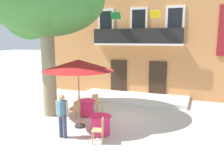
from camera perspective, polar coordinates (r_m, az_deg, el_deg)
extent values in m
plane|color=beige|center=(11.18, 0.05, -8.39)|extent=(120.00, 120.00, 0.00)
cube|color=#CC844C|center=(17.32, 8.08, 10.87)|extent=(13.00, 4.00, 7.50)
cube|color=#332319|center=(15.92, 1.62, 1.61)|extent=(1.10, 0.08, 2.30)
cube|color=#332319|center=(15.27, 10.86, 1.04)|extent=(1.10, 0.08, 2.30)
cube|color=silver|center=(16.07, -1.45, 14.21)|extent=(1.10, 0.08, 1.90)
cube|color=black|center=(16.04, -1.49, 14.21)|extent=(0.84, 0.04, 1.60)
cube|color=silver|center=(15.37, 6.40, 14.31)|extent=(1.10, 0.08, 1.90)
cube|color=black|center=(15.34, 6.37, 14.32)|extent=(0.84, 0.04, 1.60)
cube|color=silver|center=(14.96, 14.83, 14.14)|extent=(1.10, 0.08, 1.90)
cube|color=black|center=(14.93, 14.82, 14.15)|extent=(0.84, 0.04, 1.60)
cube|color=silver|center=(15.07, 6.02, 9.41)|extent=(5.60, 0.65, 0.12)
cube|color=black|center=(14.78, 5.75, 11.37)|extent=(5.60, 0.06, 0.90)
cylinder|color=#B2B2B7|center=(15.29, 1.45, 14.77)|extent=(0.04, 0.95, 1.33)
cube|color=#146B2D|center=(14.90, 0.86, 16.04)|extent=(0.60, 0.29, 0.38)
cylinder|color=#B2B2B7|center=(14.67, 10.63, 14.77)|extent=(0.04, 0.95, 1.33)
cube|color=yellow|center=(14.25, 10.33, 16.12)|extent=(0.60, 0.29, 0.38)
cylinder|color=#995638|center=(15.84, -2.14, 10.28)|extent=(0.36, 0.36, 0.30)
ellipsoid|color=#4C8E38|center=(15.84, -2.14, 11.29)|extent=(0.46, 0.46, 0.26)
cylinder|color=slate|center=(15.09, 6.06, 10.24)|extent=(0.32, 0.32, 0.31)
ellipsoid|color=#4C8E38|center=(15.09, 6.08, 11.47)|extent=(0.42, 0.42, 0.33)
cylinder|color=#47423D|center=(14.66, 14.90, 9.88)|extent=(0.27, 0.27, 0.28)
ellipsoid|color=#4C8E38|center=(14.66, 14.96, 11.12)|extent=(0.35, 0.35, 0.35)
cube|color=maroon|center=(14.85, 25.24, 11.50)|extent=(0.60, 0.06, 2.80)
cube|color=silver|center=(14.67, 4.91, -3.29)|extent=(6.60, 2.35, 0.25)
cylinder|color=gray|center=(11.75, -14.83, 1.99)|extent=(0.64, 0.64, 3.90)
ellipsoid|color=#3D7F38|center=(11.76, -15.67, 18.88)|extent=(5.48, 4.93, 3.29)
sphere|color=#3D7F38|center=(13.16, -19.23, 15.96)|extent=(2.74, 2.74, 2.74)
sphere|color=#3D7F38|center=(10.52, -11.13, 18.59)|extent=(2.47, 2.47, 2.47)
cylinder|color=#E52D66|center=(9.36, -2.78, -9.85)|extent=(0.74, 0.74, 0.68)
cylinder|color=#E52D66|center=(9.24, -2.81, -7.70)|extent=(0.86, 0.86, 0.04)
cylinder|color=#2D2823|center=(9.49, -2.77, -11.86)|extent=(0.44, 0.44, 0.03)
cylinder|color=tan|center=(8.59, -4.76, -12.83)|extent=(0.04, 0.04, 0.45)
cylinder|color=tan|center=(8.90, -4.39, -11.97)|extent=(0.04, 0.04, 0.45)
cylinder|color=tan|center=(8.55, -2.45, -12.94)|extent=(0.04, 0.04, 0.45)
cylinder|color=tan|center=(8.86, -2.17, -12.07)|extent=(0.04, 0.04, 0.45)
cube|color=tan|center=(8.63, -3.46, -10.95)|extent=(0.50, 0.50, 0.04)
cube|color=tan|center=(8.53, -2.26, -9.56)|extent=(0.14, 0.38, 0.42)
cylinder|color=tan|center=(10.27, -1.68, -8.81)|extent=(0.04, 0.04, 0.45)
cylinder|color=tan|center=(9.95, -1.69, -9.46)|extent=(0.04, 0.04, 0.45)
cylinder|color=tan|center=(10.28, -3.60, -8.81)|extent=(0.04, 0.04, 0.45)
cylinder|color=tan|center=(9.96, -3.68, -9.46)|extent=(0.04, 0.04, 0.45)
cube|color=tan|center=(10.03, -2.67, -7.82)|extent=(0.52, 0.52, 0.04)
cube|color=tan|center=(9.97, -3.73, -6.56)|extent=(0.18, 0.37, 0.42)
cylinder|color=#E52D66|center=(11.66, -6.19, -5.74)|extent=(0.74, 0.74, 0.68)
cylinder|color=#E52D66|center=(11.56, -6.23, -3.98)|extent=(0.86, 0.86, 0.04)
cylinder|color=#2D2823|center=(11.76, -6.16, -7.40)|extent=(0.44, 0.44, 0.03)
cylinder|color=tan|center=(12.16, -2.32, -5.70)|extent=(0.04, 0.04, 0.45)
cylinder|color=tan|center=(11.94, -3.50, -6.03)|extent=(0.04, 0.04, 0.45)
cylinder|color=tan|center=(12.40, -3.41, -5.39)|extent=(0.04, 0.04, 0.45)
cylinder|color=tan|center=(12.18, -4.59, -5.70)|extent=(0.04, 0.04, 0.45)
cube|color=tan|center=(12.11, -3.47, -4.59)|extent=(0.52, 0.52, 0.04)
cube|color=tan|center=(12.18, -4.06, -3.39)|extent=(0.19, 0.37, 0.42)
cylinder|color=tan|center=(11.23, -10.17, -7.26)|extent=(0.04, 0.04, 0.45)
cylinder|color=tan|center=(11.44, -8.86, -6.88)|extent=(0.04, 0.04, 0.45)
cylinder|color=tan|center=(10.99, -9.01, -7.63)|extent=(0.04, 0.04, 0.45)
cylinder|color=tan|center=(11.20, -7.70, -7.24)|extent=(0.04, 0.04, 0.45)
cube|color=tan|center=(11.14, -8.97, -6.05)|extent=(0.51, 0.51, 0.04)
cube|color=tan|center=(10.95, -8.38, -5.08)|extent=(0.16, 0.37, 0.42)
cylinder|color=#997A56|center=(9.95, -7.89, -3.23)|extent=(0.06, 0.06, 2.55)
cylinder|color=#333333|center=(10.31, -7.71, -9.91)|extent=(0.44, 0.44, 0.08)
cone|color=#B21E1E|center=(9.72, -8.09, 4.52)|extent=(2.90, 2.90, 0.45)
cylinder|color=#384260|center=(9.27, -12.17, -9.84)|extent=(0.14, 0.14, 0.87)
cylinder|color=#384260|center=(9.18, -11.21, -10.01)|extent=(0.14, 0.14, 0.87)
cube|color=teal|center=(9.00, -11.86, -5.65)|extent=(0.33, 0.40, 0.56)
sphere|color=tan|center=(8.90, -11.96, -3.17)|extent=(0.22, 0.22, 0.22)
cylinder|color=tan|center=(9.12, -13.03, -5.48)|extent=(0.09, 0.09, 0.52)
cylinder|color=tan|center=(8.89, -10.66, -5.81)|extent=(0.09, 0.09, 0.52)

